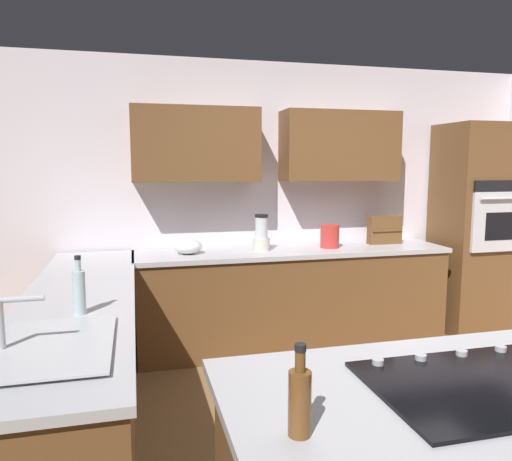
{
  "coord_description": "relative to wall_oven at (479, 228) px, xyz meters",
  "views": [
    {
      "loc": [
        1.49,
        2.41,
        1.65
      ],
      "look_at": [
        0.56,
        -1.26,
        1.14
      ],
      "focal_mm": 34.21,
      "sensor_mm": 36.0,
      "label": 1
    }
  ],
  "objects": [
    {
      "name": "wall_back",
      "position": [
        1.91,
        -0.33,
        0.4
      ],
      "size": [
        6.0,
        0.44,
        2.6
      ],
      "color": "silver",
      "rests_on": "ground"
    },
    {
      "name": "spice_rack",
      "position": [
        1.0,
        -0.08,
        0.01
      ],
      "size": [
        0.32,
        0.11,
        0.27
      ],
      "color": "brown",
      "rests_on": "countertop_back"
    },
    {
      "name": "oil_bottle",
      "position": [
        2.91,
        2.92,
        -0.02
      ],
      "size": [
        0.07,
        0.07,
        0.27
      ],
      "color": "brown",
      "rests_on": "island_top"
    },
    {
      "name": "sink_unit",
      "position": [
        3.68,
        2.06,
        -0.11
      ],
      "size": [
        0.46,
        0.7,
        0.23
      ],
      "color": "#515456",
      "rests_on": "countertop_side"
    },
    {
      "name": "cooktop",
      "position": [
        2.2,
        2.78,
        -0.12
      ],
      "size": [
        0.76,
        0.56,
        0.03
      ],
      "color": "black",
      "rests_on": "island_top"
    },
    {
      "name": "countertop_side",
      "position": [
        3.67,
        1.17,
        -0.15
      ],
      "size": [
        0.64,
        2.94,
        0.04
      ],
      "primitive_type": "cube",
      "color": "#B2B2B7",
      "rests_on": "lower_cabinets_side"
    },
    {
      "name": "kettle",
      "position": [
        1.6,
        -0.0,
        -0.02
      ],
      "size": [
        0.17,
        0.17,
        0.21
      ],
      "primitive_type": "cylinder",
      "color": "red",
      "rests_on": "countertop_back"
    },
    {
      "name": "ground_plane",
      "position": [
        1.85,
        1.72,
        -1.03
      ],
      "size": [
        14.0,
        14.0,
        0.0
      ],
      "primitive_type": "plane",
      "color": "brown"
    },
    {
      "name": "lower_cabinets_back",
      "position": [
        1.95,
        -0.0,
        -0.6
      ],
      "size": [
        2.8,
        0.6,
        0.86
      ],
      "primitive_type": "cube",
      "color": "brown",
      "rests_on": "ground"
    },
    {
      "name": "countertop_back",
      "position": [
        1.95,
        -0.0,
        -0.15
      ],
      "size": [
        2.84,
        0.64,
        0.04
      ],
      "primitive_type": "cube",
      "color": "#B2B2B7",
      "rests_on": "lower_cabinets_back"
    },
    {
      "name": "wall_oven",
      "position": [
        0.0,
        0.0,
        0.0
      ],
      "size": [
        0.8,
        0.66,
        2.05
      ],
      "color": "brown",
      "rests_on": "ground"
    },
    {
      "name": "mixing_bowl",
      "position": [
        2.9,
        -0.0,
        -0.06
      ],
      "size": [
        0.24,
        0.24,
        0.13
      ],
      "primitive_type": "ellipsoid",
      "color": "white",
      "rests_on": "countertop_back"
    },
    {
      "name": "island_top",
      "position": [
        2.2,
        2.78,
        -0.15
      ],
      "size": [
        1.79,
        0.94,
        0.04
      ],
      "primitive_type": "cube",
      "color": "#B2B2B7",
      "rests_on": "island_base"
    },
    {
      "name": "blender",
      "position": [
        2.25,
        -0.0,
        0.01
      ],
      "size": [
        0.15,
        0.15,
        0.32
      ],
      "color": "beige",
      "rests_on": "countertop_back"
    },
    {
      "name": "lower_cabinets_side",
      "position": [
        3.67,
        1.17,
        -0.6
      ],
      "size": [
        0.6,
        2.9,
        0.86
      ],
      "primitive_type": "cube",
      "color": "brown",
      "rests_on": "ground"
    },
    {
      "name": "dish_soap_bottle",
      "position": [
        3.62,
        1.58,
        -0.01
      ],
      "size": [
        0.06,
        0.06,
        0.3
      ],
      "color": "silver",
      "rests_on": "countertop_side"
    }
  ]
}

